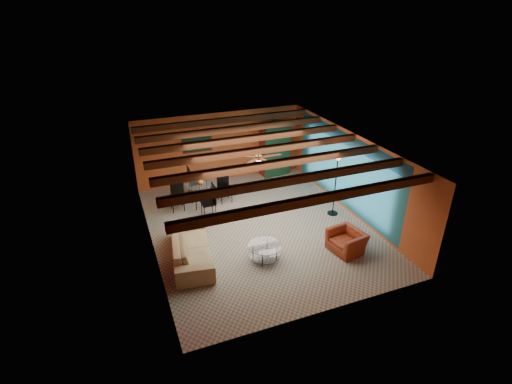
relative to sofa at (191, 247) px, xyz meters
name	(u,v)px	position (x,y,z in m)	size (l,w,h in m)	color
room	(257,156)	(2.33, 0.96, 1.98)	(6.52, 8.01, 2.71)	gray
sofa	(191,247)	(0.00, 0.00, 0.00)	(2.58, 1.01, 0.75)	tan
armchair	(347,241)	(4.20, -1.24, -0.07)	(0.96, 0.84, 0.62)	maroon
coffee_table	(265,252)	(1.87, -0.79, -0.14)	(0.94, 0.94, 0.48)	white
dining_table	(201,191)	(1.04, 2.93, 0.20)	(2.21, 2.21, 1.15)	white
armoire	(275,151)	(4.53, 4.55, 0.62)	(1.14, 0.56, 2.00)	maroon
floor_lamp	(335,185)	(4.98, 0.74, 0.69)	(0.44, 0.44, 2.14)	black
ceiling_fan	(259,158)	(2.33, 0.85, 1.98)	(1.50, 1.50, 0.44)	#472614
painting	(197,143)	(1.43, 4.81, 1.27)	(1.05, 0.03, 0.65)	black
potted_plant	(276,120)	(4.53, 4.55, 1.88)	(0.47, 0.41, 0.53)	#26661E
vase	(200,173)	(1.04, 2.93, 0.87)	(0.19, 0.19, 0.20)	orange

